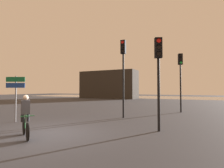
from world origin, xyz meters
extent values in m
plane|color=#333338|center=(0.00, 0.00, 0.00)|extent=(120.00, 120.00, 0.00)
cube|color=gray|center=(0.00, 38.02, 0.00)|extent=(80.00, 16.00, 0.01)
cube|color=#2D2823|center=(-11.73, 28.02, 2.92)|extent=(12.37, 4.00, 5.84)
cylinder|color=black|center=(4.03, 2.51, 1.62)|extent=(0.12, 0.12, 3.24)
cube|color=black|center=(4.03, 2.51, 3.69)|extent=(0.39, 0.34, 0.90)
cylinder|color=red|center=(4.08, 2.38, 3.98)|extent=(0.19, 0.10, 0.19)
cube|color=black|center=(4.09, 2.36, 4.09)|extent=(0.22, 0.18, 0.02)
cylinder|color=black|center=(4.08, 2.38, 3.69)|extent=(0.19, 0.10, 0.19)
cube|color=black|center=(4.09, 2.36, 3.80)|extent=(0.22, 0.18, 0.02)
cylinder|color=black|center=(4.08, 2.38, 3.40)|extent=(0.19, 0.10, 0.19)
cube|color=black|center=(4.09, 2.36, 3.51)|extent=(0.22, 0.18, 0.02)
cylinder|color=black|center=(1.22, 5.22, 2.09)|extent=(0.12, 0.12, 4.18)
cube|color=black|center=(1.22, 5.22, 4.63)|extent=(0.33, 0.25, 0.90)
cylinder|color=red|center=(1.22, 5.08, 4.92)|extent=(0.19, 0.03, 0.19)
cube|color=black|center=(1.22, 5.06, 5.03)|extent=(0.19, 0.12, 0.02)
cylinder|color=black|center=(1.22, 5.08, 4.63)|extent=(0.19, 0.03, 0.19)
cube|color=black|center=(1.22, 5.06, 4.74)|extent=(0.19, 0.12, 0.02)
cylinder|color=black|center=(1.22, 5.08, 4.34)|extent=(0.19, 0.03, 0.19)
cube|color=black|center=(1.22, 5.06, 4.45)|extent=(0.19, 0.12, 0.02)
cylinder|color=black|center=(4.34, 9.80, 1.93)|extent=(0.12, 0.12, 3.86)
cube|color=black|center=(4.34, 9.80, 4.31)|extent=(0.39, 0.36, 0.90)
cylinder|color=black|center=(4.40, 9.68, 4.60)|extent=(0.18, 0.11, 0.19)
cube|color=black|center=(4.41, 9.66, 4.71)|extent=(0.22, 0.19, 0.02)
cylinder|color=black|center=(4.40, 9.68, 4.31)|extent=(0.18, 0.11, 0.19)
cube|color=black|center=(4.41, 9.66, 4.42)|extent=(0.22, 0.19, 0.02)
cylinder|color=green|center=(4.40, 9.68, 4.02)|extent=(0.18, 0.11, 0.19)
cube|color=black|center=(4.41, 9.66, 4.13)|extent=(0.22, 0.19, 0.02)
cylinder|color=slate|center=(-3.72, 1.16, 1.30)|extent=(0.08, 0.08, 2.60)
cube|color=#116038|center=(-3.70, 1.11, 2.41)|extent=(1.02, 0.47, 0.28)
cube|color=navy|center=(-3.70, 1.11, 2.07)|extent=(1.02, 0.47, 0.28)
cylinder|color=black|center=(0.15, -1.06, 0.33)|extent=(0.59, 0.37, 0.66)
cylinder|color=black|center=(-0.76, -0.53, 0.33)|extent=(0.59, 0.37, 0.66)
cylinder|color=#1E592D|center=(-0.30, -0.80, 0.83)|extent=(0.74, 0.46, 0.04)
cylinder|color=#1E592D|center=(-0.43, -0.72, 0.61)|extent=(0.04, 0.04, 0.55)
cylinder|color=#1E592D|center=(0.11, -1.04, 0.88)|extent=(0.26, 0.41, 0.03)
cylinder|color=black|center=(-0.48, -0.81, 0.88)|extent=(0.11, 0.11, 0.60)
cylinder|color=black|center=(-0.38, -0.64, 0.88)|extent=(0.11, 0.11, 0.60)
cube|color=#3F3F47|center=(-0.39, -0.75, 1.15)|extent=(0.32, 0.36, 0.54)
sphere|color=beige|center=(-0.36, -0.76, 1.52)|extent=(0.20, 0.20, 0.20)
camera|label=1|loc=(5.59, -5.33, 1.82)|focal=28.00mm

